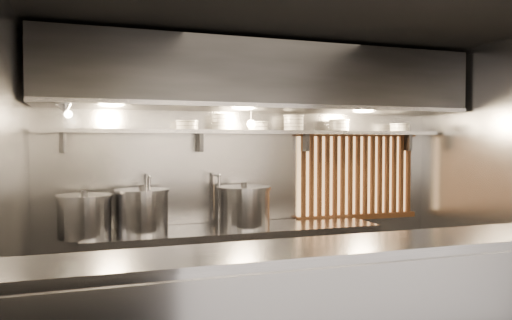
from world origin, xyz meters
TOP-DOWN VIEW (x-y plane):
  - ceiling at (0.00, 0.00)m, footprint 4.50×4.50m
  - wall_back at (0.00, 1.50)m, footprint 4.50×0.00m
  - wall_left at (-2.25, 0.00)m, footprint 0.00×3.00m
  - cooking_bench at (-0.30, 1.13)m, footprint 3.00×0.70m
  - bowl_shelf at (0.00, 1.32)m, footprint 4.40×0.34m
  - exhaust_hood at (0.00, 1.10)m, footprint 4.40×0.81m
  - wood_screen at (1.30, 1.45)m, footprint 1.56×0.09m
  - faucet_left at (-1.15, 1.37)m, footprint 0.04×0.30m
  - faucet_right at (-0.45, 1.37)m, footprint 0.04×0.30m
  - heat_lamp at (-1.90, 0.85)m, footprint 0.25×0.35m
  - pendant_bulb at (-0.10, 1.20)m, footprint 0.09×0.09m
  - stock_pot_left at (-1.75, 1.09)m, footprint 0.66×0.66m
  - stock_pot_mid at (-1.23, 1.15)m, footprint 0.56×0.56m
  - stock_pot_right at (-0.20, 1.14)m, footprint 0.57×0.57m
  - bowl_stack_0 at (-0.75, 1.32)m, footprint 0.24×0.24m
  - bowl_stack_1 at (-0.40, 1.32)m, footprint 0.20×0.20m
  - bowl_stack_2 at (0.02, 1.32)m, footprint 0.23×0.23m
  - bowl_stack_3 at (0.43, 1.32)m, footprint 0.23×0.23m
  - bowl_stack_4 at (0.99, 1.32)m, footprint 0.24×0.24m
  - bowl_stack_5 at (1.80, 1.32)m, footprint 0.24×0.24m

SIDE VIEW (x-z plane):
  - cooking_bench at x=-0.30m, z-range 0.00..0.90m
  - stock_pot_left at x=-1.75m, z-range 0.88..1.31m
  - stock_pot_right at x=-0.20m, z-range 0.88..1.34m
  - stock_pot_mid at x=-1.23m, z-range 0.88..1.34m
  - faucet_left at x=-1.15m, z-range 1.06..1.56m
  - faucet_right at x=-0.45m, z-range 1.06..1.56m
  - wood_screen at x=1.30m, z-range 0.86..1.90m
  - wall_back at x=0.00m, z-range -0.85..3.65m
  - wall_left at x=-2.25m, z-range -0.10..2.90m
  - bowl_shelf at x=0.00m, z-range 1.86..1.90m
  - bowl_stack_5 at x=1.80m, z-range 1.90..1.99m
  - bowl_stack_0 at x=-0.75m, z-range 1.90..1.99m
  - bowl_stack_2 at x=0.02m, z-range 1.90..1.99m
  - pendant_bulb at x=-0.10m, z-range 1.87..2.05m
  - bowl_stack_4 at x=0.99m, z-range 1.90..2.03m
  - bowl_stack_3 at x=0.43m, z-range 1.90..2.07m
  - bowl_stack_1 at x=-0.40m, z-range 1.90..2.07m
  - heat_lamp at x=-1.90m, z-range 1.97..2.17m
  - exhaust_hood at x=0.00m, z-range 2.10..2.75m
  - ceiling at x=0.00m, z-range 2.80..2.80m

